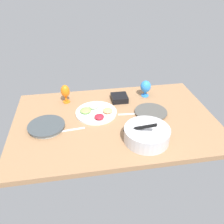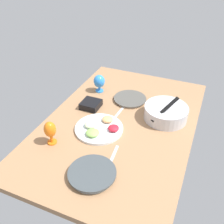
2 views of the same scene
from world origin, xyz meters
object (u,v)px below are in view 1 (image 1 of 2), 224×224
hurricane_glass_orange (65,92)px  square_bowl_black (119,98)px  dinner_plate_left (151,112)px  hurricane_glass_blue (146,87)px  dinner_plate_right (46,127)px  fruit_platter (96,112)px  mixing_bowl (147,134)px

hurricane_glass_orange → square_bowl_black: hurricane_glass_orange is taller
dinner_plate_left → hurricane_glass_blue: 30.61cm
square_bowl_black → hurricane_glass_blue: bearing=-170.1°
hurricane_glass_orange → hurricane_glass_blue: (-72.19, 0.44, -1.09)cm
dinner_plate_right → hurricane_glass_blue: bearing=-157.4°
fruit_platter → hurricane_glass_orange: hurricane_glass_orange is taller
dinner_plate_left → square_bowl_black: square_bowl_black is taller
mixing_bowl → hurricane_glass_blue: bearing=-105.4°
dinner_plate_left → square_bowl_black: bearing=-48.9°
square_bowl_black → fruit_platter: bearing=38.1°
fruit_platter → dinner_plate_left: bearing=171.3°
dinner_plate_right → hurricane_glass_blue: hurricane_glass_blue is taller
dinner_plate_right → square_bowl_black: (-61.84, -31.82, 1.20)cm
fruit_platter → dinner_plate_right: bearing=19.6°
dinner_plate_left → fruit_platter: fruit_platter is taller
hurricane_glass_orange → mixing_bowl: bearing=131.6°
mixing_bowl → hurricane_glass_orange: 83.26cm
dinner_plate_left → fruit_platter: (44.74, -6.86, 0.60)cm
fruit_platter → square_bowl_black: fruit_platter is taller
dinner_plate_left → hurricane_glass_blue: hurricane_glass_blue is taller
dinner_plate_left → hurricane_glass_orange: (68.75, -29.72, 9.32)cm
fruit_platter → square_bowl_black: size_ratio=2.39×
hurricane_glass_blue → square_bowl_black: size_ratio=1.08×
dinner_plate_left → fruit_platter: bearing=-8.7°
dinner_plate_left → dinner_plate_right: bearing=4.7°
dinner_plate_right → hurricane_glass_blue: (-86.98, -36.21, 7.65)cm
dinner_plate_right → fruit_platter: bearing=-160.4°
hurricane_glass_blue → fruit_platter: bearing=25.0°
hurricane_glass_orange → square_bowl_black: bearing=174.1°
mixing_bowl → fruit_platter: bearing=-51.5°
hurricane_glass_orange → square_bowl_black: 47.89cm
mixing_bowl → hurricane_glass_orange: size_ratio=1.90×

